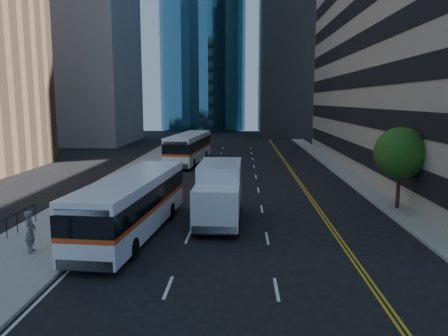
% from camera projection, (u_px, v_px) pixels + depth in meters
% --- Properties ---
extents(ground, '(160.00, 160.00, 0.00)m').
position_uv_depth(ground, '(259.00, 252.00, 19.97)').
color(ground, black).
rests_on(ground, ground).
extents(sidewalk_west, '(5.00, 90.00, 0.15)m').
position_uv_depth(sidewalk_west, '(148.00, 167.00, 45.06)').
color(sidewalk_west, gray).
rests_on(sidewalk_west, ground).
extents(sidewalk_east, '(2.00, 90.00, 0.15)m').
position_uv_depth(sidewalk_east, '(338.00, 168.00, 44.28)').
color(sidewalk_east, gray).
rests_on(sidewalk_east, ground).
extents(midrise_west, '(18.00, 18.00, 35.00)m').
position_uv_depth(midrise_west, '(72.00, 33.00, 69.76)').
color(midrise_west, gray).
rests_on(midrise_west, ground).
extents(street_tree, '(3.20, 3.20, 5.10)m').
position_uv_depth(street_tree, '(400.00, 153.00, 26.95)').
color(street_tree, '#332114').
rests_on(street_tree, sidewalk_east).
extents(bus_front, '(3.56, 11.88, 3.02)m').
position_uv_depth(bus_front, '(133.00, 203.00, 22.36)').
color(bus_front, white).
rests_on(bus_front, ground).
extents(bus_rear, '(3.85, 12.65, 3.21)m').
position_uv_depth(bus_rear, '(189.00, 147.00, 47.99)').
color(bus_rear, white).
rests_on(bus_rear, ground).
extents(box_truck, '(2.50, 6.92, 3.29)m').
position_uv_depth(box_truck, '(219.00, 192.00, 24.69)').
color(box_truck, silver).
rests_on(box_truck, ground).
extents(pedestrian, '(0.60, 0.77, 1.89)m').
position_uv_depth(pedestrian, '(31.00, 232.00, 19.37)').
color(pedestrian, '#5C5C64').
rests_on(pedestrian, sidewalk_west).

